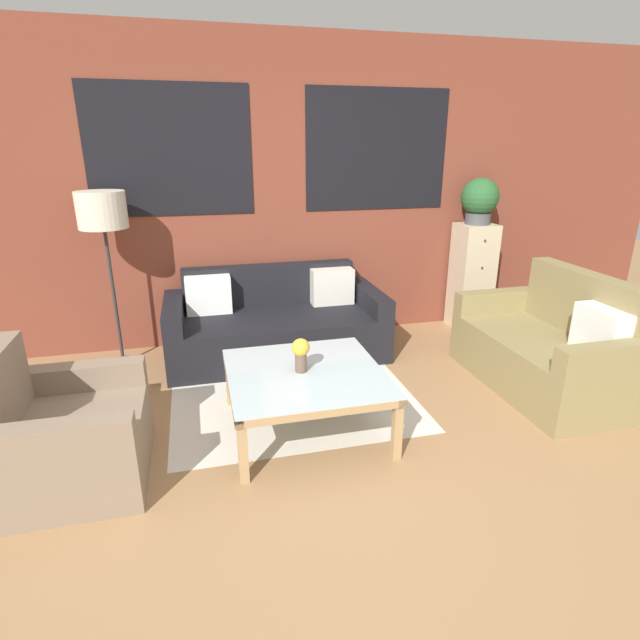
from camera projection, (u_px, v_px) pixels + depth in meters
name	position (u px, v px, depth m)	size (l,w,h in m)	color
ground_plane	(356.00, 478.00, 2.93)	(16.00, 16.00, 0.00)	#9E754C
wall_back_brick	(279.00, 194.00, 4.69)	(8.40, 0.09, 2.80)	brown
rug	(289.00, 389.00, 3.99)	(1.83, 1.77, 0.00)	silver
couch_dark	(276.00, 325.00, 4.59)	(1.94, 0.88, 0.78)	black
settee_vintage	(549.00, 350.00, 3.96)	(0.80, 1.45, 0.92)	olive
armchair_corner	(65.00, 436.00, 2.85)	(0.80, 0.86, 0.84)	#84705B
coffee_table	(305.00, 379.00, 3.32)	(1.02, 1.02, 0.43)	silver
floor_lamp	(103.00, 217.00, 4.02)	(0.39, 0.39, 1.50)	#2D2D2D
drawer_cabinet	(472.00, 277.00, 5.20)	(0.37, 0.36, 1.09)	#C6B793
potted_plant	(480.00, 199.00, 4.94)	(0.37, 0.37, 0.45)	#47474C
flower_vase	(301.00, 352.00, 3.26)	(0.12, 0.12, 0.23)	brown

